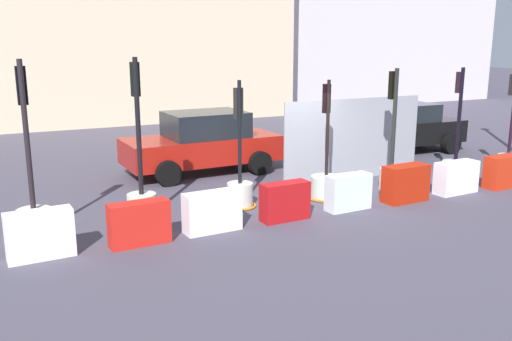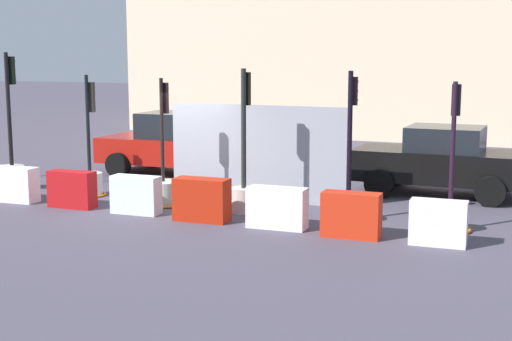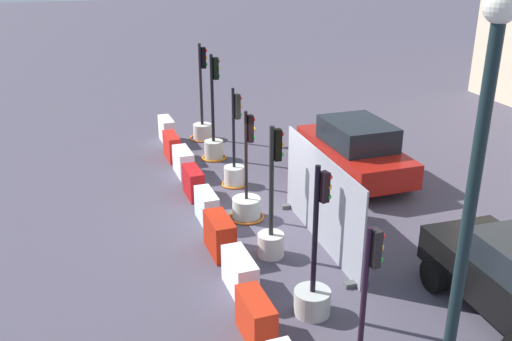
# 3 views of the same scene
# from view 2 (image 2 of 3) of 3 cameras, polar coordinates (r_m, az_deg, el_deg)

# --- Properties ---
(ground_plane) EXTENTS (120.00, 120.00, 0.00)m
(ground_plane) POSITION_cam_2_polar(r_m,az_deg,el_deg) (16.39, -7.56, -2.67)
(ground_plane) COLOR #484352
(traffic_light_1) EXTENTS (0.79, 0.79, 3.38)m
(traffic_light_1) POSITION_cam_2_polar(r_m,az_deg,el_deg) (18.97, -18.63, 0.32)
(traffic_light_1) COLOR beige
(traffic_light_1) RESTS_ON ground_plane
(traffic_light_2) EXTENTS (0.74, 0.74, 2.86)m
(traffic_light_2) POSITION_cam_2_polar(r_m,az_deg,el_deg) (17.63, -12.91, -0.32)
(traffic_light_2) COLOR silver
(traffic_light_2) RESTS_ON ground_plane
(traffic_light_3) EXTENTS (0.91, 0.91, 2.82)m
(traffic_light_3) POSITION_cam_2_polar(r_m,az_deg,el_deg) (16.27, -7.29, -1.33)
(traffic_light_3) COLOR beige
(traffic_light_3) RESTS_ON ground_plane
(traffic_light_4) EXTENTS (0.59, 0.59, 3.04)m
(traffic_light_4) POSITION_cam_2_polar(r_m,az_deg,el_deg) (15.34, -0.94, -0.96)
(traffic_light_4) COLOR beige
(traffic_light_4) RESTS_ON ground_plane
(traffic_light_5) EXTENTS (0.70, 0.70, 3.01)m
(traffic_light_5) POSITION_cam_2_polar(r_m,az_deg,el_deg) (14.66, 7.29, -1.98)
(traffic_light_5) COLOR #B4B8B1
(traffic_light_5) RESTS_ON ground_plane
(traffic_light_6) EXTENTS (0.81, 0.81, 2.83)m
(traffic_light_6) POSITION_cam_2_polar(r_m,az_deg,el_deg) (14.23, 15.04, -2.75)
(traffic_light_6) COLOR #B2AEA2
(traffic_light_6) RESTS_ON ground_plane
(construction_barrier_2) EXTENTS (1.15, 0.48, 0.80)m
(construction_barrier_2) POSITION_cam_2_polar(r_m,az_deg,el_deg) (17.40, -18.51, -1.04)
(construction_barrier_2) COLOR white
(construction_barrier_2) RESTS_ON ground_plane
(construction_barrier_3) EXTENTS (1.06, 0.44, 0.81)m
(construction_barrier_3) POSITION_cam_2_polar(r_m,az_deg,el_deg) (16.36, -14.27, -1.45)
(construction_barrier_3) COLOR #B31215
(construction_barrier_3) RESTS_ON ground_plane
(construction_barrier_4) EXTENTS (1.06, 0.43, 0.81)m
(construction_barrier_4) POSITION_cam_2_polar(r_m,az_deg,el_deg) (15.46, -9.42, -1.90)
(construction_barrier_4) COLOR silver
(construction_barrier_4) RESTS_ON ground_plane
(construction_barrier_5) EXTENTS (1.13, 0.52, 0.87)m
(construction_barrier_5) POSITION_cam_2_polar(r_m,az_deg,el_deg) (14.62, -4.29, -2.31)
(construction_barrier_5) COLOR #AF1F0B
(construction_barrier_5) RESTS_ON ground_plane
(construction_barrier_6) EXTENTS (1.17, 0.49, 0.80)m
(construction_barrier_6) POSITION_cam_2_polar(r_m,az_deg,el_deg) (13.99, 1.67, -2.95)
(construction_barrier_6) COLOR white
(construction_barrier_6) RESTS_ON ground_plane
(construction_barrier_7) EXTENTS (1.09, 0.48, 0.83)m
(construction_barrier_7) POSITION_cam_2_polar(r_m,az_deg,el_deg) (13.40, 7.50, -3.48)
(construction_barrier_7) COLOR red
(construction_barrier_7) RESTS_ON ground_plane
(construction_barrier_8) EXTENTS (1.00, 0.42, 0.80)m
(construction_barrier_8) POSITION_cam_2_polar(r_m,az_deg,el_deg) (13.13, 14.14, -4.02)
(construction_barrier_8) COLOR white
(construction_barrier_8) RESTS_ON ground_plane
(car_black_sedan) EXTENTS (4.04, 2.13, 1.65)m
(car_black_sedan) POSITION_cam_2_polar(r_m,az_deg,el_deg) (17.78, 14.38, 0.72)
(car_black_sedan) COLOR black
(car_black_sedan) RESTS_ON ground_plane
(car_red_compact) EXTENTS (4.41, 2.35, 1.74)m
(car_red_compact) POSITION_cam_2_polar(r_m,az_deg,el_deg) (20.29, -6.02, 2.10)
(car_red_compact) COLOR #A21710
(car_red_compact) RESTS_ON ground_plane
(site_fence_panel) EXTENTS (4.30, 0.50, 2.20)m
(site_fence_panel) POSITION_cam_2_polar(r_m,az_deg,el_deg) (16.53, 0.02, 1.23)
(site_fence_panel) COLOR #90939E
(site_fence_panel) RESTS_ON ground_plane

